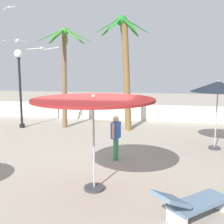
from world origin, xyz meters
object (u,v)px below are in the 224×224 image
seagull_0 (43,49)px  seagull_2 (10,8)px  patio_umbrella_3 (93,104)px  lounge_chair_1 (192,203)px  patio_umbrella_0 (218,87)px  palm_tree_2 (125,60)px  palm_tree_1 (64,63)px  seagull_1 (16,41)px  lamp_post_0 (20,75)px  guest_0 (116,134)px

seagull_0 → seagull_2: (-4.42, 5.24, 2.86)m
patio_umbrella_3 → lounge_chair_1: 3.18m
seagull_0 → patio_umbrella_0: bearing=1.7°
patio_umbrella_0 → palm_tree_2: bearing=145.2°
patio_umbrella_0 → seagull_0: 7.10m
patio_umbrella_3 → palm_tree_2: bearing=91.9°
patio_umbrella_0 → seagull_0: bearing=-178.3°
patio_umbrella_0 → seagull_2: seagull_2 is taller
patio_umbrella_3 → palm_tree_2: palm_tree_2 is taller
palm_tree_1 → seagull_2: (-4.22, 2.29, 3.40)m
seagull_1 → palm_tree_1: bearing=61.3°
patio_umbrella_3 → lounge_chair_1: bearing=-24.9°
seagull_1 → seagull_2: size_ratio=0.92×
lounge_chair_1 → seagull_1: 10.00m
lamp_post_0 → guest_0: lamp_post_0 is taller
palm_tree_1 → seagull_0: size_ratio=3.75×
lamp_post_0 → lounge_chair_1: size_ratio=2.38×
patio_umbrella_3 → seagull_0: size_ratio=2.22×
palm_tree_1 → lounge_chair_1: bearing=-55.2°
lounge_chair_1 → guest_0: size_ratio=1.12×
lounge_chair_1 → seagull_0: bearing=136.2°
palm_tree_2 → lamp_post_0: size_ratio=1.39×
palm_tree_1 → lounge_chair_1: 10.51m
lounge_chair_1 → seagull_1: bearing=140.2°
guest_0 → seagull_1: size_ratio=1.46×
palm_tree_1 → palm_tree_2: palm_tree_2 is taller
seagull_2 → patio_umbrella_3: bearing=-51.2°
palm_tree_2 → lounge_chair_1: palm_tree_2 is taller
seagull_0 → palm_tree_1: bearing=93.7°
lounge_chair_1 → patio_umbrella_0: bearing=76.0°
seagull_2 → guest_0: bearing=-42.2°
palm_tree_1 → palm_tree_2: (3.16, 0.01, 0.15)m
seagull_0 → seagull_1: bearing=159.5°
palm_tree_2 → seagull_0: bearing=-135.1°
patio_umbrella_3 → lamp_post_0: (-5.70, 6.69, 0.52)m
patio_umbrella_3 → guest_0: patio_umbrella_3 is taller
lounge_chair_1 → seagull_1: (-7.06, 5.89, 3.93)m
lounge_chair_1 → seagull_0: 8.46m
seagull_0 → seagull_2: bearing=130.1°
palm_tree_2 → seagull_1: (-4.47, -2.40, 0.80)m
patio_umbrella_0 → patio_umbrella_3: size_ratio=0.88×
patio_umbrella_0 → seagull_1: size_ratio=2.57×
palm_tree_2 → guest_0: size_ratio=3.71×
seagull_2 → seagull_0: bearing=-49.9°
patio_umbrella_3 → guest_0: bearing=86.6°
lamp_post_0 → seagull_1: seagull_1 is taller
lamp_post_0 → seagull_1: bearing=-62.6°
palm_tree_1 → lamp_post_0: 2.42m
lamp_post_0 → lounge_chair_1: lamp_post_0 is taller
palm_tree_2 → guest_0: 5.46m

